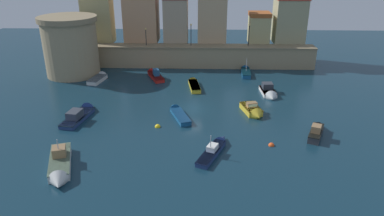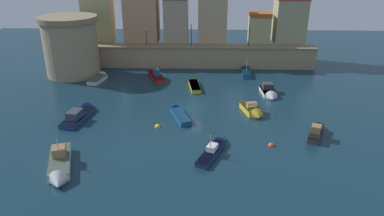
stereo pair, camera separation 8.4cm
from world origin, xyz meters
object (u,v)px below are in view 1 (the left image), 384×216
Objects in this scene: moored_boat_1 at (154,74)px; mooring_buoy_0 at (271,146)px; moored_boat_4 at (81,113)px; moored_boat_10 at (60,166)px; moored_boat_3 at (178,113)px; mooring_buoy_1 at (158,127)px; moored_boat_6 at (253,111)px; quay_lamp_2 at (249,31)px; moored_boat_8 at (269,93)px; fortress_tower at (71,46)px; moored_boat_0 at (194,84)px; moored_boat_9 at (317,131)px; quay_lamp_1 at (191,31)px; quay_lamp_0 at (146,34)px; moored_boat_2 at (246,71)px; moored_boat_7 at (100,78)px; moored_boat_5 at (215,148)px.

mooring_buoy_0 is at bearing -168.27° from moored_boat_1.
moored_boat_10 is (1.82, -12.03, 0.12)m from moored_boat_4.
moored_boat_3 is 4.04m from mooring_buoy_1.
moored_boat_6 is 0.64× the size of moored_boat_10.
mooring_buoy_1 is at bearing 162.29° from mooring_buoy_0.
moored_boat_8 is at bearing -83.26° from quay_lamp_2.
fortress_tower is 32.08m from moored_boat_8.
moored_boat_0 is 20.91m from moored_boat_9.
quay_lamp_1 reaches higher than moored_boat_0.
moored_boat_0 reaches higher than moored_boat_3.
mooring_buoy_1 is (-3.75, -14.10, -0.31)m from moored_boat_0.
moored_boat_8 is (1.62, -13.71, -5.81)m from quay_lamp_2.
mooring_buoy_1 is (2.75, -18.31, -0.41)m from moored_boat_1.
quay_lamp_0 is 4.75× the size of mooring_buoy_0.
moored_boat_3 is 0.83× the size of moored_boat_10.
mooring_buoy_0 is (20.26, 5.39, -0.51)m from moored_boat_10.
mooring_buoy_0 is (0.13, -24.55, -0.36)m from moored_boat_2.
moored_boat_8 is at bearing 139.86° from moored_boat_6.
moored_boat_6 is at bearing -28.86° from moored_boat_8.
moored_boat_7 is at bearing 15.12° from moored_boat_4.
moored_boat_5 reaches higher than moored_boat_9.
moored_boat_5 is (2.72, -19.34, 0.01)m from moored_boat_0.
quay_lamp_2 is 0.59× the size of moored_boat_0.
moored_boat_7 is 1.03× the size of moored_boat_9.
moored_boat_3 is 12.65m from mooring_buoy_0.
moored_boat_0 is at bearing -85.87° from quay_lamp_1.
moored_boat_10 is (-20.13, -29.95, 0.15)m from moored_boat_2.
quay_lamp_0 is at bearing -2.30° from moored_boat_3.
moored_boat_3 is at bearing 162.76° from moored_boat_0.
moored_boat_9 is (22.46, -25.64, -5.21)m from quay_lamp_0.
moored_boat_0 is 17.64m from moored_boat_4.
moored_boat_8 is at bearing 81.75° from mooring_buoy_0.
moored_boat_9 is at bearing -31.25° from fortress_tower.
moored_boat_10 is at bearing -95.34° from quay_lamp_0.
moored_boat_4 reaches higher than mooring_buoy_1.
moored_boat_10 is (-3.14, -33.55, -5.24)m from quay_lamp_0.
moored_boat_9 is at bearing -163.37° from moored_boat_2.
moored_boat_3 is at bearing -123.11° from moored_boat_7.
quay_lamp_0 is 34.10m from moored_boat_10.
quay_lamp_2 is 0.72× the size of moored_boat_7.
quay_lamp_0 is at bearing 24.19° from fortress_tower.
quay_lamp_1 reaches higher than quay_lamp_0.
fortress_tower is at bearing 64.18° from moored_boat_1.
moored_boat_0 reaches higher than mooring_buoy_1.
moored_boat_7 is at bearing 72.57° from moored_boat_0.
moored_boat_3 reaches higher than mooring_buoy_0.
moored_boat_10 is 12.23m from mooring_buoy_1.
quay_lamp_2 is (9.84, -0.00, 0.03)m from quay_lamp_1.
quay_lamp_2 is at bearing 89.03° from mooring_buoy_0.
quay_lamp_1 reaches higher than moored_boat_6.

